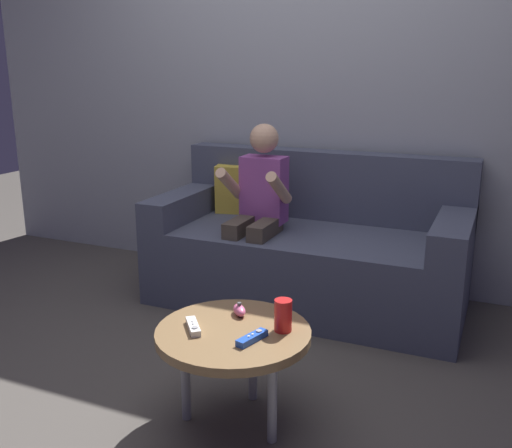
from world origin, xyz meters
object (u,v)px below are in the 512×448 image
coffee_table (234,339)px  game_remote_white_far_corner (193,327)px  game_remote_blue_near_edge (252,338)px  couch (308,250)px  nunchuk_pink (239,310)px  person_seated_on_couch (257,206)px  soda_can (283,315)px

coffee_table → game_remote_white_far_corner: 0.16m
game_remote_blue_near_edge → game_remote_white_far_corner: bearing=-179.5°
couch → nunchuk_pink: (0.10, -1.15, 0.11)m
person_seated_on_couch → soda_can: 1.17m
coffee_table → nunchuk_pink: nunchuk_pink is taller
couch → nunchuk_pink: 1.16m
coffee_table → soda_can: bearing=20.4°
game_remote_blue_near_edge → game_remote_white_far_corner: size_ratio=1.10×
person_seated_on_couch → nunchuk_pink: 1.04m
couch → coffee_table: (0.13, -1.27, 0.05)m
person_seated_on_couch → couch: bearing=37.5°
couch → game_remote_white_far_corner: 1.34m
person_seated_on_couch → game_remote_blue_near_edge: 1.26m
game_remote_blue_near_edge → couch: bearing=100.0°
game_remote_blue_near_edge → soda_can: bearing=60.2°
couch → person_seated_on_couch: person_seated_on_couch is taller
person_seated_on_couch → nunchuk_pink: (0.34, -0.96, -0.18)m
game_remote_blue_near_edge → nunchuk_pink: nunchuk_pink is taller
couch → nunchuk_pink: couch is taller
person_seated_on_couch → soda_can: bearing=-62.0°
couch → person_seated_on_couch: size_ratio=1.70×
nunchuk_pink → couch: bearing=94.9°
game_remote_white_far_corner → coffee_table: bearing=24.1°
game_remote_white_far_corner → soda_can: bearing=22.0°
coffee_table → soda_can: 0.21m
person_seated_on_couch → game_remote_blue_near_edge: bearing=-67.5°
game_remote_blue_near_edge → nunchuk_pink: bearing=126.5°
coffee_table → nunchuk_pink: (-0.04, 0.13, 0.06)m
couch → nunchuk_pink: bearing=-85.1°
coffee_table → nunchuk_pink: size_ratio=6.01×
person_seated_on_couch → game_remote_white_far_corner: (0.24, -1.15, -0.19)m
person_seated_on_couch → nunchuk_pink: person_seated_on_couch is taller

